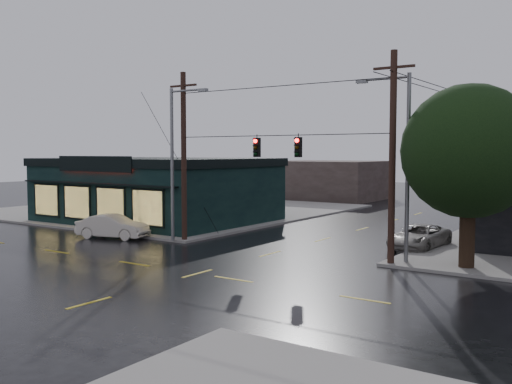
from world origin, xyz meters
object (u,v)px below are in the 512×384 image
Objects in this scene: utility_pole_nw at (185,242)px; corner_tree at (469,152)px; sedan_cream at (113,227)px; suv_silver at (419,237)px; utility_pole_ne at (391,266)px.

corner_tree is at bearing 3.60° from utility_pole_nw.
utility_pole_nw is 2.22× the size of sedan_cream.
corner_tree reaches higher than sedan_cream.
utility_pole_nw is 2.09× the size of suv_silver.
corner_tree is 1.72× the size of suv_silver.
sedan_cream is at bearing -152.77° from suv_silver.
utility_pole_nw is 13.72m from suv_silver.
corner_tree is 0.82× the size of utility_pole_ne.
sedan_cream is at bearing -175.14° from utility_pole_ne.
sedan_cream is at bearing -173.11° from corner_tree.
corner_tree is 0.82× the size of utility_pole_nw.
utility_pole_nw is at bearing -88.66° from sedan_cream.
utility_pole_ne is at bearing 0.00° from utility_pole_nw.
utility_pole_nw is 1.00× the size of utility_pole_ne.
utility_pole_nw is at bearing -176.40° from corner_tree.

